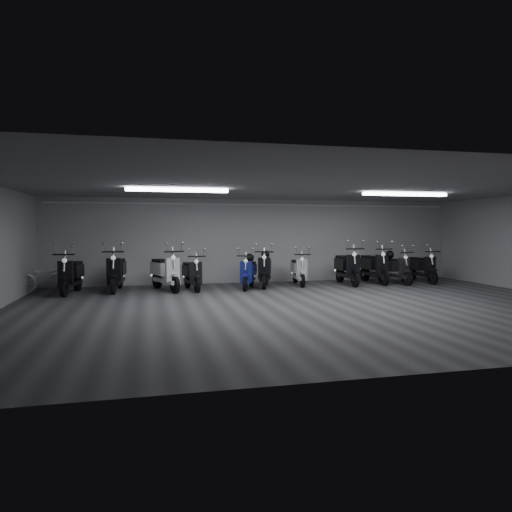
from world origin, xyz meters
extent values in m
cube|color=#3A3A3C|center=(0.00, 0.00, -0.01)|extent=(14.00, 10.00, 0.01)
cube|color=gray|center=(0.00, 0.00, 2.80)|extent=(14.00, 10.00, 0.01)
cube|color=#A7A7AA|center=(0.00, 5.00, 1.40)|extent=(14.00, 0.01, 2.80)
cube|color=#A7A7AA|center=(0.00, -5.00, 1.40)|extent=(14.00, 0.01, 2.80)
cube|color=white|center=(-3.00, 1.00, 2.74)|extent=(2.40, 0.18, 0.08)
cube|color=white|center=(3.00, 1.00, 2.74)|extent=(2.40, 0.18, 0.08)
cylinder|color=white|center=(0.00, 4.92, 2.62)|extent=(13.60, 0.05, 0.05)
imported|color=silver|center=(-6.50, 3.89, 0.55)|extent=(1.80, 1.07, 1.10)
sphere|color=black|center=(-0.67, 3.63, 0.92)|extent=(0.26, 0.26, 0.26)
sphere|color=black|center=(4.15, 3.76, 0.95)|extent=(0.27, 0.27, 0.27)
sphere|color=black|center=(-0.08, 3.99, 1.00)|extent=(0.27, 0.27, 0.27)
camera|label=1|loc=(-3.70, -10.06, 1.85)|focal=32.18mm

